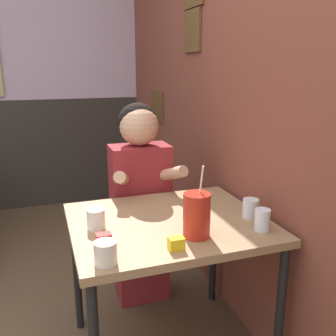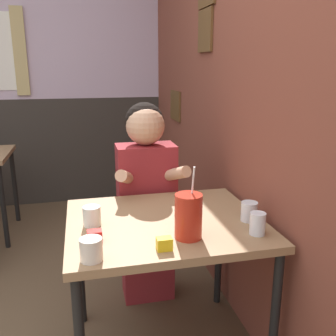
{
  "view_description": "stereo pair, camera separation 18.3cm",
  "coord_description": "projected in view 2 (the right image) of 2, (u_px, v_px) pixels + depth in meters",
  "views": [
    {
      "loc": [
        0.35,
        -1.26,
        1.42
      ],
      "look_at": [
        0.93,
        0.41,
        0.93
      ],
      "focal_mm": 40.0,
      "sensor_mm": 36.0,
      "label": 1
    },
    {
      "loc": [
        0.53,
        -1.31,
        1.42
      ],
      "look_at": [
        0.93,
        0.41,
        0.93
      ],
      "focal_mm": 40.0,
      "sensor_mm": 36.0,
      "label": 2
    }
  ],
  "objects": [
    {
      "name": "brick_wall_right",
      "position": [
        200.0,
        76.0,
        2.69
      ],
      "size": [
        0.08,
        4.67,
        2.7
      ],
      "color": "brown",
      "rests_on": "ground_plane"
    },
    {
      "name": "back_wall",
      "position": [
        21.0,
        73.0,
        3.66
      ],
      "size": [
        5.71,
        0.09,
        2.7
      ],
      "color": "silver",
      "rests_on": "ground_plane"
    },
    {
      "name": "main_table",
      "position": [
        165.0,
        234.0,
        1.76
      ],
      "size": [
        0.89,
        0.75,
        0.73
      ],
      "color": "#93704C",
      "rests_on": "ground_plane"
    },
    {
      "name": "person_seated",
      "position": [
        146.0,
        196.0,
        2.24
      ],
      "size": [
        0.42,
        0.42,
        1.22
      ],
      "color": "maroon",
      "rests_on": "ground_plane"
    },
    {
      "name": "cocktail_pitcher",
      "position": [
        188.0,
        216.0,
        1.54
      ],
      "size": [
        0.11,
        0.11,
        0.31
      ],
      "color": "#B22819",
      "rests_on": "main_table"
    },
    {
      "name": "glass_near_pitcher",
      "position": [
        258.0,
        224.0,
        1.58
      ],
      "size": [
        0.07,
        0.07,
        0.1
      ],
      "color": "silver",
      "rests_on": "main_table"
    },
    {
      "name": "glass_center",
      "position": [
        92.0,
        216.0,
        1.67
      ],
      "size": [
        0.08,
        0.08,
        0.09
      ],
      "color": "silver",
      "rests_on": "main_table"
    },
    {
      "name": "glass_far_side",
      "position": [
        91.0,
        249.0,
        1.37
      ],
      "size": [
        0.08,
        0.08,
        0.09
      ],
      "color": "silver",
      "rests_on": "main_table"
    },
    {
      "name": "glass_by_brick",
      "position": [
        249.0,
        211.0,
        1.72
      ],
      "size": [
        0.08,
        0.08,
        0.09
      ],
      "color": "silver",
      "rests_on": "main_table"
    },
    {
      "name": "condiment_ketchup",
      "position": [
        95.0,
        236.0,
        1.51
      ],
      "size": [
        0.06,
        0.04,
        0.05
      ],
      "color": "#B7140F",
      "rests_on": "main_table"
    },
    {
      "name": "condiment_mustard",
      "position": [
        164.0,
        244.0,
        1.45
      ],
      "size": [
        0.06,
        0.04,
        0.05
      ],
      "color": "yellow",
      "rests_on": "main_table"
    }
  ]
}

